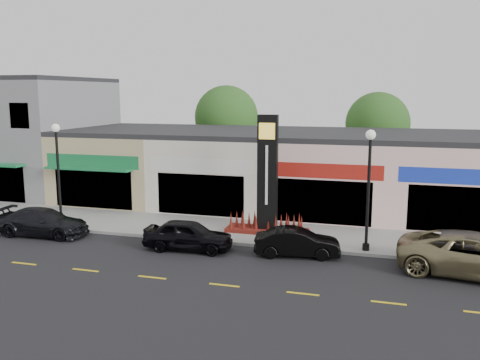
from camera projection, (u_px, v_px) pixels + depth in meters
The scene contains 17 objects.
ground at pixel (181, 255), 22.91m from camera, with size 120.00×120.00×0.00m, color black.
sidewalk at pixel (213, 229), 27.02m from camera, with size 52.00×4.30×0.15m, color gray.
curb at pixel (198, 240), 24.88m from camera, with size 52.00×0.20×0.15m, color gray.
building_grey_2story at pixel (16, 134), 37.97m from camera, with size 12.00×10.95×8.30m.
shop_beige at pixel (131, 162), 35.67m from camera, with size 7.00×10.85×4.80m.
shop_cream at pixel (226, 166), 33.78m from camera, with size 7.00×10.01×4.80m.
shop_pink_w at pixel (332, 170), 31.88m from camera, with size 7.00×10.01×4.80m.
shop_pink_e at pixel (452, 175), 29.97m from camera, with size 7.00×10.01×4.80m.
tree_rear_west at pixel (226, 117), 41.58m from camera, with size 5.20×5.20×7.83m.
tree_rear_mid at pixel (377, 124), 38.38m from camera, with size 4.80×4.80×7.29m.
lamp_west_near at pixel (58, 164), 26.86m from camera, with size 0.44×0.44×5.47m.
lamp_east_near at pixel (369, 178), 22.51m from camera, with size 0.44×0.44×5.47m.
pylon_sign at pixel (267, 192), 25.68m from camera, with size 4.20×1.30×6.00m.
car_dark_sedan at pixel (43, 222), 25.92m from camera, with size 4.76×1.93×1.38m, color black.
car_black_sedan at pixel (188, 235), 23.51m from camera, with size 4.14×1.66×1.41m, color black.
car_black_conv at pixel (297, 242), 22.62m from camera, with size 3.79×1.32×1.25m, color black.
car_gold_suv at pixel (477, 255), 20.15m from camera, with size 6.06×2.80×1.69m, color #817652.
Camera 1 is at (8.62, -20.42, 7.20)m, focal length 38.00 mm.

